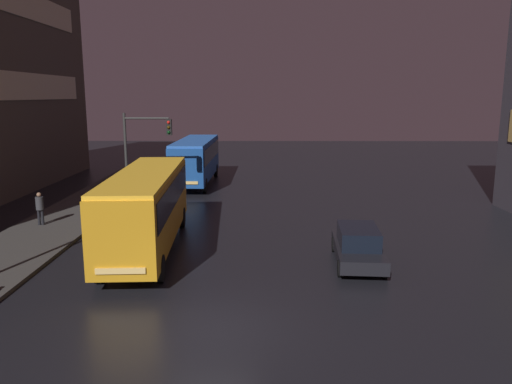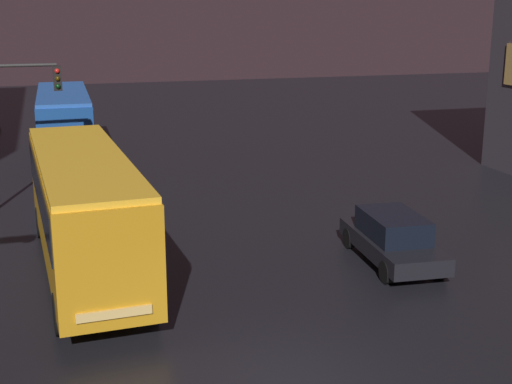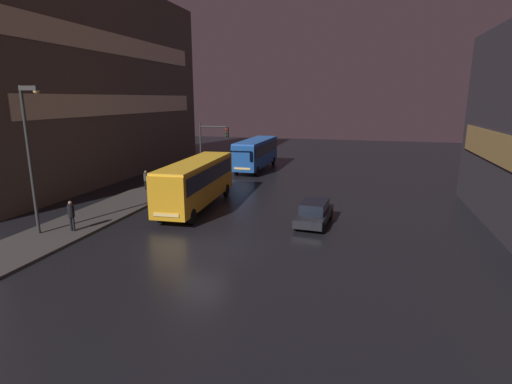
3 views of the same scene
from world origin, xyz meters
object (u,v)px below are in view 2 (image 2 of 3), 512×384
at_px(car_taxi, 393,238).
at_px(traffic_light_main, 15,108).
at_px(bus_near, 84,201).
at_px(bus_far, 64,118).

bearing_deg(car_taxi, traffic_light_main, -37.49).
distance_m(bus_near, bus_far, 16.45).
distance_m(bus_far, car_taxi, 20.19).
bearing_deg(bus_far, traffic_light_main, 78.83).
xyz_separation_m(bus_near, bus_far, (0.00, 16.45, -0.05)).
relative_size(bus_near, traffic_light_main, 1.89).
relative_size(bus_far, car_taxi, 2.22).
xyz_separation_m(car_taxi, traffic_light_main, (-10.58, 9.40, 3.02)).
bearing_deg(car_taxi, bus_far, -60.34).
distance_m(bus_near, car_taxi, 8.96).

